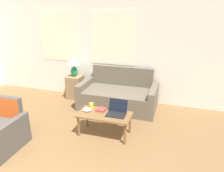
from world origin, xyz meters
name	(u,v)px	position (x,y,z in m)	size (l,w,h in m)	color
wall_back	(89,47)	(0.00, 3.93, 1.31)	(6.66, 0.06, 2.60)	white
couch	(119,96)	(0.92, 3.46, 0.27)	(1.76, 0.91, 0.90)	#665B4C
side_table	(75,87)	(-0.30, 3.64, 0.29)	(0.36, 0.36, 0.59)	#937551
table_lamp	(74,63)	(-0.30, 3.64, 0.92)	(0.32, 0.32, 0.51)	#1E8451
coffee_table	(104,116)	(1.01, 2.21, 0.37)	(0.97, 0.49, 0.43)	brown
laptop	(117,111)	(1.22, 2.27, 0.48)	(0.34, 0.29, 0.24)	black
cup_navy	(91,105)	(0.69, 2.36, 0.48)	(0.08, 0.08, 0.10)	gold
snack_bowl	(87,110)	(0.66, 2.22, 0.45)	(0.16, 0.16, 0.05)	white
book_red	(101,110)	(0.90, 2.32, 0.44)	(0.18, 0.18, 0.04)	#B23D38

